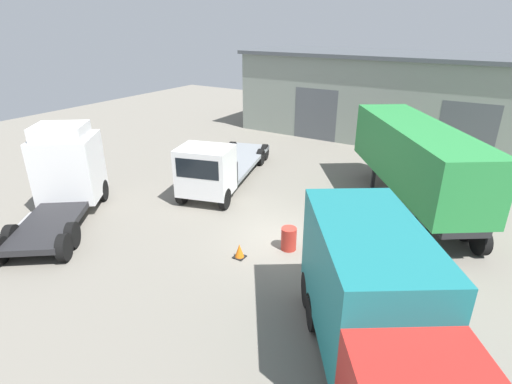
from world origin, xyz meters
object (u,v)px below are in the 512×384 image
Objects in this scene: flatbed_truck_white at (216,168)px; box_truck_red at (375,306)px; container_trailer_green at (416,158)px; oil_drum at (289,239)px; traffic_cone at (239,251)px; tractor_unit_white at (65,173)px.

box_truck_red is (9.89, -7.08, 0.70)m from flatbed_truck_white.
container_trailer_green is at bearing 153.39° from box_truck_red.
traffic_cone is (-1.24, -1.47, -0.19)m from oil_drum.
traffic_cone is (-5.50, 2.58, -1.71)m from box_truck_red.
box_truck_red is at bearing -25.18° from traffic_cone.
oil_drum is 1.60× the size of traffic_cone.
tractor_unit_white reaches higher than box_truck_red.
container_trailer_green is 1.05× the size of flatbed_truck_white.
oil_drum is (9.85, 2.25, -1.39)m from tractor_unit_white.
oil_drum is (-3.02, -5.93, -2.04)m from container_trailer_green.
flatbed_truck_white is at bearing 134.38° from traffic_cone.
box_truck_red is 7.76× the size of oil_drum.
traffic_cone is at bearing -121.78° from tractor_unit_white.
traffic_cone is (4.40, -4.49, -1.02)m from flatbed_truck_white.
flatbed_truck_white reaches higher than traffic_cone.
flatbed_truck_white is 12.18m from box_truck_red.
flatbed_truck_white is 1.28× the size of box_truck_red.
tractor_unit_white is 7.47× the size of oil_drum.
flatbed_truck_white is (-8.66, -2.91, -1.21)m from container_trailer_green.
box_truck_red reaches higher than traffic_cone.
traffic_cone is at bearing 115.28° from container_trailer_green.
flatbed_truck_white is 9.93× the size of oil_drum.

